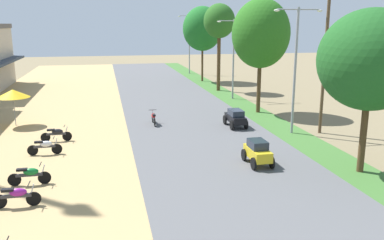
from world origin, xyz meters
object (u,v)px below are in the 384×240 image
utility_pole_near (325,54)px  motorbike_ahead_second (153,117)px  streetlamp_near (295,62)px  streetlamp_far (189,40)px  parked_motorbike_fifth (45,146)px  median_tree_second (261,34)px  parked_motorbike_sixth (57,133)px  streetlamp_mid (233,53)px  median_tree_nearest (371,60)px  median_tree_third (219,22)px  median_tree_fourth (202,29)px  vendor_umbrella (13,94)px  parked_motorbike_third (17,195)px  parked_motorbike_fourth (30,174)px  car_hatchback_yellow (258,151)px  car_sedan_black (235,117)px

utility_pole_near → motorbike_ahead_second: 12.04m
streetlamp_near → streetlamp_far: streetlamp_far is taller
parked_motorbike_fifth → median_tree_second: bearing=27.6°
parked_motorbike_sixth → streetlamp_mid: bearing=38.4°
parked_motorbike_sixth → median_tree_nearest: (14.67, -8.32, 4.78)m
median_tree_second → median_tree_third: 11.13m
parked_motorbike_sixth → median_tree_third: median_tree_third is taller
streetlamp_far → streetlamp_mid: bearing=-90.0°
streetlamp_near → median_tree_fourth: bearing=90.0°
vendor_umbrella → streetlamp_far: bearing=56.7°
parked_motorbike_third → parked_motorbike_fourth: bearing=87.3°
parked_motorbike_sixth → vendor_umbrella: 5.87m
parked_motorbike_third → car_hatchback_yellow: car_hatchback_yellow is taller
median_tree_second → streetlamp_near: size_ratio=1.11×
parked_motorbike_fifth → vendor_umbrella: bearing=111.8°
motorbike_ahead_second → car_sedan_black: bearing=-19.3°
parked_motorbike_third → parked_motorbike_fifth: same height
motorbike_ahead_second → parked_motorbike_fifth: bearing=-139.5°
median_tree_second → streetlamp_far: (-0.16, 26.33, -1.49)m
median_tree_third → utility_pole_near: utility_pole_near is taller
median_tree_nearest → motorbike_ahead_second: 14.95m
parked_motorbike_third → median_tree_nearest: (15.19, 0.78, 4.78)m
parked_motorbike_fourth → vendor_umbrella: (-2.77, 11.45, 1.75)m
vendor_umbrella → median_tree_nearest: size_ratio=0.33×
vendor_umbrella → median_tree_nearest: (17.86, -12.92, 3.02)m
utility_pole_near → car_sedan_black: bearing=154.3°
parked_motorbike_fifth → streetlamp_near: size_ratio=0.23×
vendor_umbrella → median_tree_fourth: bearing=47.3°
parked_motorbike_sixth → streetlamp_near: streetlamp_near is taller
parked_motorbike_third → streetlamp_far: bearing=69.7°
parked_motorbike_fourth → utility_pole_near: bearing=18.3°
median_tree_fourth → streetlamp_mid: (0.01, -12.26, -2.04)m
streetlamp_near → streetlamp_mid: streetlamp_near is taller
vendor_umbrella → car_sedan_black: size_ratio=1.12×
car_hatchback_yellow → car_sedan_black: (1.27, 7.53, -0.01)m
streetlamp_mid → median_tree_fourth: bearing=90.1°
parked_motorbike_sixth → utility_pole_near: bearing=-4.4°
parked_motorbike_sixth → vendor_umbrella: (-3.18, 4.60, 1.75)m
parked_motorbike_fifth → streetlamp_mid: 20.85m
parked_motorbike_fifth → median_tree_third: 24.99m
median_tree_nearest → streetlamp_mid: (-0.09, 19.88, -1.06)m
streetlamp_near → utility_pole_near: utility_pole_near is taller
parked_motorbike_third → parked_motorbike_fourth: (0.11, 2.25, 0.00)m
parked_motorbike_third → parked_motorbike_sixth: (0.52, 9.09, 0.00)m
car_hatchback_yellow → motorbike_ahead_second: 10.25m
parked_motorbike_fifth → median_tree_nearest: 16.77m
parked_motorbike_fifth → streetlamp_mid: size_ratio=0.25×
utility_pole_near → car_sedan_black: utility_pole_near is taller
streetlamp_mid → utility_pole_near: (1.88, -12.82, 0.82)m
parked_motorbike_fourth → median_tree_nearest: size_ratio=0.24×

